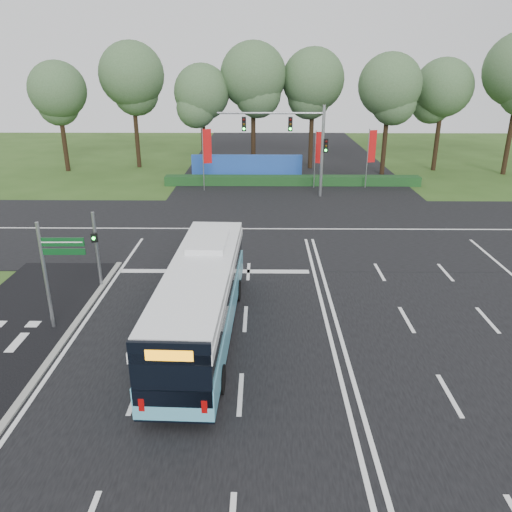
{
  "coord_description": "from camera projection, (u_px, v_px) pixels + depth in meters",
  "views": [
    {
      "loc": [
        -2.66,
        -18.16,
        9.79
      ],
      "look_at": [
        -2.88,
        2.0,
        2.04
      ],
      "focal_mm": 35.0,
      "sensor_mm": 36.0,
      "label": 1
    }
  ],
  "objects": [
    {
      "name": "banner_flag_mid",
      "position": [
        318.0,
        151.0,
        41.15
      ],
      "size": [
        0.68,
        0.25,
        4.78
      ],
      "rotation": [
        0.0,
        0.0,
        -0.29
      ],
      "color": "gray",
      "rests_on": "ground"
    },
    {
      "name": "hedge",
      "position": [
        292.0,
        181.0,
        43.16
      ],
      "size": [
        22.0,
        1.2,
        0.8
      ],
      "primitive_type": "cube",
      "color": "#163D1A",
      "rests_on": "ground"
    },
    {
      "name": "banner_flag_left",
      "position": [
        206.0,
        150.0,
        40.27
      ],
      "size": [
        0.74,
        0.25,
        5.11
      ],
      "rotation": [
        0.0,
        0.0,
        0.27
      ],
      "color": "gray",
      "rests_on": "ground"
    },
    {
      "name": "road_cross",
      "position": [
        303.0,
        229.0,
        31.63
      ],
      "size": [
        120.0,
        14.0,
        0.05
      ],
      "primitive_type": "cube",
      "color": "black",
      "rests_on": "ground"
    },
    {
      "name": "pedestrian_signal",
      "position": [
        96.0,
        247.0,
        22.78
      ],
      "size": [
        0.34,
        0.43,
        3.64
      ],
      "rotation": [
        0.0,
        0.0,
        0.38
      ],
      "color": "gray",
      "rests_on": "ground"
    },
    {
      "name": "eucalyptus_row",
      "position": [
        337.0,
        79.0,
        46.28
      ],
      "size": [
        54.23,
        9.58,
        12.69
      ],
      "color": "black",
      "rests_on": "ground"
    },
    {
      "name": "kerb_strip",
      "position": [
        52.0,
        357.0,
        17.72
      ],
      "size": [
        0.25,
        18.0,
        0.12
      ],
      "primitive_type": "cube",
      "color": "gray",
      "rests_on": "ground"
    },
    {
      "name": "blue_hoarding",
      "position": [
        247.0,
        167.0,
        45.28
      ],
      "size": [
        10.0,
        0.3,
        2.2
      ],
      "primitive_type": "cube",
      "color": "#1F4AAB",
      "rests_on": "ground"
    },
    {
      "name": "street_sign",
      "position": [
        53.0,
        264.0,
        18.86
      ],
      "size": [
        1.71,
        0.13,
        4.39
      ],
      "rotation": [
        0.0,
        0.0,
        0.01
      ],
      "color": "gray",
      "rests_on": "ground"
    },
    {
      "name": "road_main",
      "position": [
        326.0,
        320.0,
        20.43
      ],
      "size": [
        20.0,
        120.0,
        0.04
      ],
      "primitive_type": "cube",
      "color": "black",
      "rests_on": "ground"
    },
    {
      "name": "city_bus",
      "position": [
        201.0,
        298.0,
        18.68
      ],
      "size": [
        2.7,
        11.16,
        3.18
      ],
      "rotation": [
        0.0,
        0.0,
        -0.04
      ],
      "color": "#54A8C4",
      "rests_on": "ground"
    },
    {
      "name": "traffic_light_gantry",
      "position": [
        299.0,
        137.0,
        37.89
      ],
      "size": [
        8.41,
        0.28,
        7.0
      ],
      "color": "gray",
      "rests_on": "ground"
    },
    {
      "name": "ground",
      "position": [
        326.0,
        320.0,
        20.43
      ],
      "size": [
        120.0,
        120.0,
        0.0
      ],
      "primitive_type": "plane",
      "color": "#2E4D19",
      "rests_on": "ground"
    },
    {
      "name": "banner_flag_right",
      "position": [
        371.0,
        150.0,
        41.13
      ],
      "size": [
        0.71,
        0.24,
        4.92
      ],
      "rotation": [
        0.0,
        0.0,
        0.27
      ],
      "color": "gray",
      "rests_on": "ground"
    }
  ]
}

